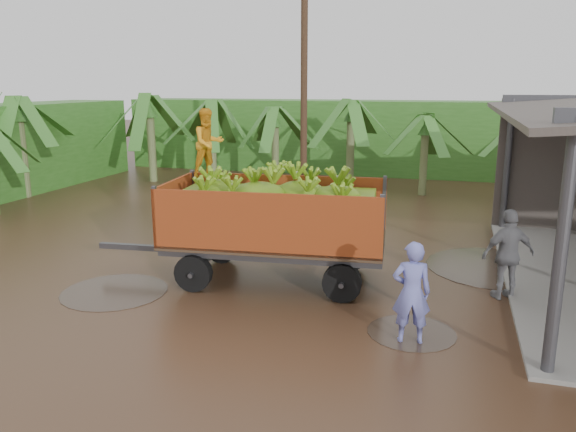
% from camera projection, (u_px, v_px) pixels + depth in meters
% --- Properties ---
extents(ground, '(100.00, 100.00, 0.00)m').
position_uv_depth(ground, '(288.00, 270.00, 13.68)').
color(ground, black).
rests_on(ground, ground).
extents(hedge_north, '(22.00, 3.00, 3.60)m').
position_uv_depth(hedge_north, '(338.00, 136.00, 28.75)').
color(hedge_north, '#2D661E').
rests_on(hedge_north, ground).
extents(banana_trailer, '(6.91, 2.83, 3.88)m').
position_uv_depth(banana_trailer, '(274.00, 217.00, 12.68)').
color(banana_trailer, '#CD4D1D').
rests_on(banana_trailer, ground).
extents(man_blue, '(0.74, 0.55, 1.84)m').
position_uv_depth(man_blue, '(411.00, 292.00, 9.69)').
color(man_blue, '#6B70C3').
rests_on(man_blue, ground).
extents(man_grey, '(1.23, 0.90, 1.93)m').
position_uv_depth(man_grey, '(508.00, 254.00, 11.69)').
color(man_grey, slate).
rests_on(man_grey, ground).
extents(utility_pole, '(1.20, 0.24, 8.30)m').
position_uv_depth(utility_pole, '(304.00, 90.00, 19.55)').
color(utility_pole, '#47301E').
rests_on(utility_pole, ground).
extents(banana_plants, '(24.62, 20.12, 4.23)m').
position_uv_depth(banana_plants, '(180.00, 154.00, 21.02)').
color(banana_plants, '#2D661E').
rests_on(banana_plants, ground).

